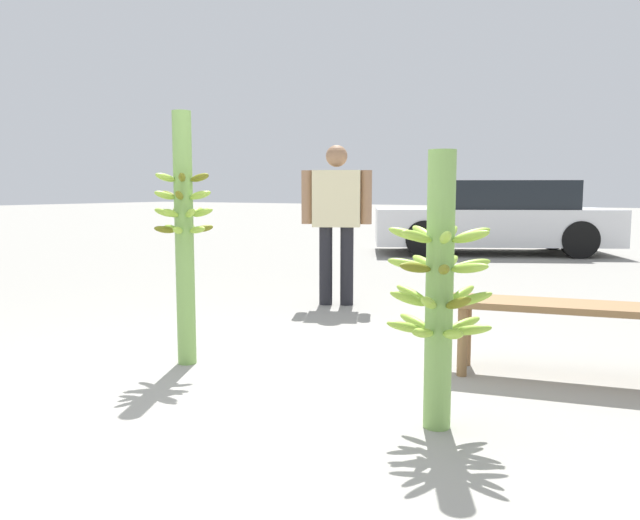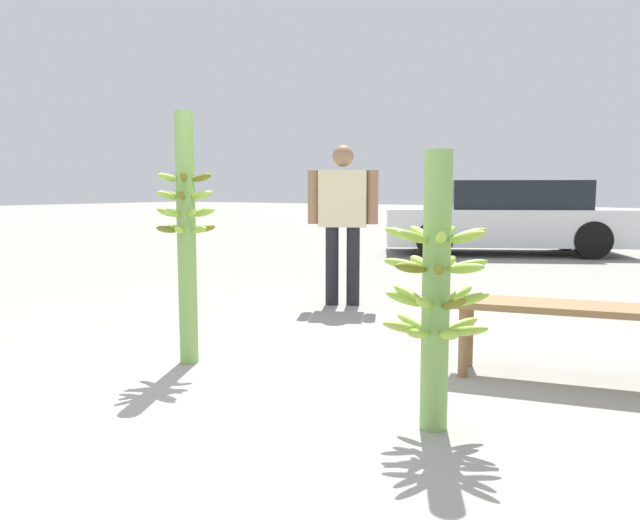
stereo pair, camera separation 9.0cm
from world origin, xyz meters
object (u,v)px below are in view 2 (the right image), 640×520
vendor_person (343,212)px  market_bench (577,317)px  banana_stalk_left (186,232)px  banana_stalk_center (436,289)px  parked_car (506,218)px

vendor_person → market_bench: (2.39, -1.42, -0.52)m
banana_stalk_left → banana_stalk_center: banana_stalk_left is taller
market_bench → parked_car: bearing=96.7°
vendor_person → parked_car: bearing=65.0°
banana_stalk_left → vendor_person: 2.32m
banana_stalk_center → market_bench: size_ratio=0.83×
market_bench → parked_car: 7.58m
banana_stalk_center → vendor_person: vendor_person is taller
market_bench → parked_car: (-2.39, 7.19, 0.23)m
banana_stalk_left → vendor_person: (-0.18, 2.31, 0.05)m
banana_stalk_left → market_bench: size_ratio=1.03×
banana_stalk_left → banana_stalk_center: (1.78, -0.22, -0.19)m
banana_stalk_center → parked_car: banana_stalk_center is taller
banana_stalk_center → parked_car: size_ratio=0.30×
banana_stalk_left → market_bench: bearing=21.8°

